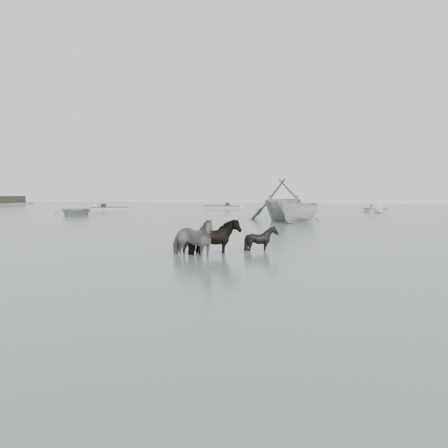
# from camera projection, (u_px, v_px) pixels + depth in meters

# --- Properties ---
(ground) EXTENTS (140.00, 140.00, 0.00)m
(ground) POSITION_uv_depth(u_px,v_px,m) (179.00, 254.00, 16.77)
(ground) COLOR #4F5D58
(ground) RESTS_ON ground
(pony_pinto) EXTENTS (1.94, 1.23, 1.52)m
(pony_pinto) POSITION_uv_depth(u_px,v_px,m) (192.00, 233.00, 16.26)
(pony_pinto) COLOR black
(pony_pinto) RESTS_ON ground
(pony_dark) EXTENTS (1.73, 1.84, 1.47)m
(pony_dark) POSITION_uv_depth(u_px,v_px,m) (215.00, 232.00, 16.74)
(pony_dark) COLOR black
(pony_dark) RESTS_ON ground
(pony_black) EXTENTS (1.18, 1.09, 1.11)m
(pony_black) POSITION_uv_depth(u_px,v_px,m) (261.00, 235.00, 17.85)
(pony_black) COLOR black
(pony_black) RESTS_ON ground
(rowboat_lead) EXTENTS (5.87, 6.28, 1.06)m
(rowboat_lead) POSITION_uv_depth(u_px,v_px,m) (76.00, 209.00, 42.84)
(rowboat_lead) COLOR beige
(rowboat_lead) RESTS_ON ground
(rowboat_trail) EXTENTS (5.41, 6.20, 3.16)m
(rowboat_trail) POSITION_uv_depth(u_px,v_px,m) (283.00, 198.00, 35.92)
(rowboat_trail) COLOR #A4A6A4
(rowboat_trail) RESTS_ON ground
(boat_small) EXTENTS (2.99, 4.35, 1.57)m
(boat_small) POSITION_uv_depth(u_px,v_px,m) (299.00, 211.00, 32.95)
(boat_small) COLOR beige
(boat_small) RESTS_ON ground
(skiff_outer) EXTENTS (5.81, 3.89, 0.75)m
(skiff_outer) POSITION_uv_depth(u_px,v_px,m) (110.00, 207.00, 54.12)
(skiff_outer) COLOR #B7B7B2
(skiff_outer) RESTS_ON ground
(skiff_mid) EXTENTS (2.56, 5.23, 0.75)m
(skiff_mid) POSITION_uv_depth(u_px,v_px,m) (375.00, 208.00, 49.62)
(skiff_mid) COLOR #A2A5A2
(skiff_mid) RESTS_ON ground
(skiff_far) EXTENTS (6.22, 3.21, 0.75)m
(skiff_far) POSITION_uv_depth(u_px,v_px,m) (221.00, 206.00, 58.75)
(skiff_far) COLOR #ABAEAB
(skiff_far) RESTS_ON ground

